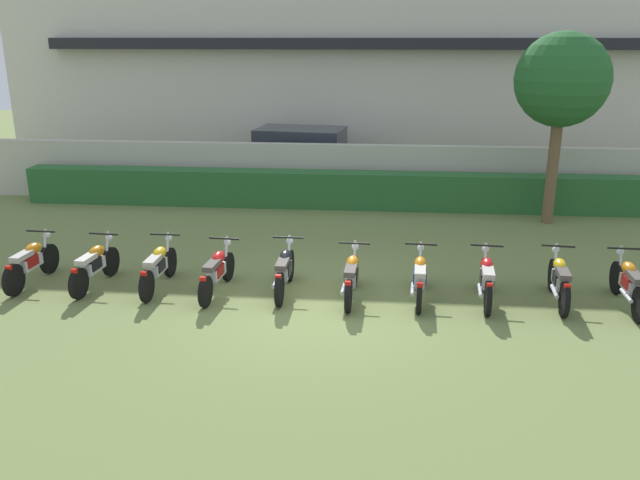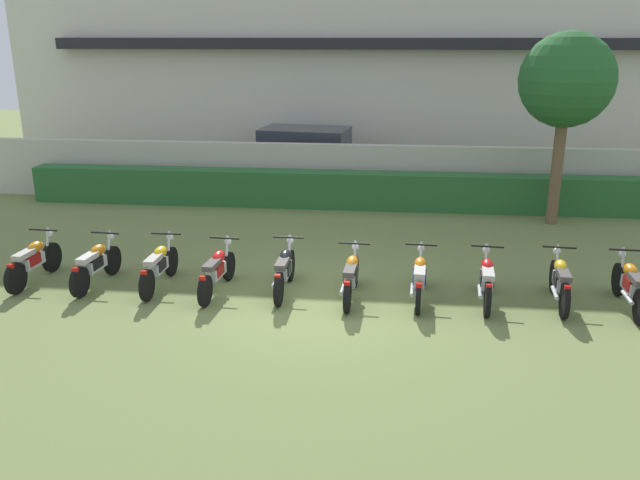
# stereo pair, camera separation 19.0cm
# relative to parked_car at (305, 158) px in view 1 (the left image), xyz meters

# --- Properties ---
(ground) EXTENTS (60.00, 60.00, 0.00)m
(ground) POSITION_rel_parked_car_xyz_m (1.27, -9.54, -0.94)
(ground) COLOR olive
(building) EXTENTS (23.81, 6.50, 8.34)m
(building) POSITION_rel_parked_car_xyz_m (1.27, 4.75, 3.24)
(building) COLOR beige
(building) RESTS_ON ground
(compound_wall) EXTENTS (22.62, 0.30, 1.69)m
(compound_wall) POSITION_rel_parked_car_xyz_m (1.27, -1.77, -0.09)
(compound_wall) COLOR #BCB7A8
(compound_wall) RESTS_ON ground
(hedge_row) EXTENTS (18.09, 0.70, 1.02)m
(hedge_row) POSITION_rel_parked_car_xyz_m (1.27, -2.47, -0.43)
(hedge_row) COLOR #28602D
(hedge_row) RESTS_ON ground
(parked_car) EXTENTS (4.71, 2.56, 1.89)m
(parked_car) POSITION_rel_parked_car_xyz_m (0.00, 0.00, 0.00)
(parked_car) COLOR #9EA3A8
(parked_car) RESTS_ON ground
(tree_near_inspector) EXTENTS (2.32, 2.32, 4.80)m
(tree_near_inspector) POSITION_rel_parked_car_xyz_m (6.77, -3.51, 2.67)
(tree_near_inspector) COLOR brown
(tree_near_inspector) RESTS_ON ground
(motorcycle_in_row_0) EXTENTS (0.60, 1.86, 0.96)m
(motorcycle_in_row_0) POSITION_rel_parked_car_xyz_m (-4.38, -8.95, -0.49)
(motorcycle_in_row_0) COLOR black
(motorcycle_in_row_0) RESTS_ON ground
(motorcycle_in_row_1) EXTENTS (0.60, 1.83, 0.95)m
(motorcycle_in_row_1) POSITION_rel_parked_car_xyz_m (-3.09, -8.97, -0.49)
(motorcycle_in_row_1) COLOR black
(motorcycle_in_row_1) RESTS_ON ground
(motorcycle_in_row_2) EXTENTS (0.60, 1.92, 0.95)m
(motorcycle_in_row_2) POSITION_rel_parked_car_xyz_m (-1.83, -8.95, -0.49)
(motorcycle_in_row_2) COLOR black
(motorcycle_in_row_2) RESTS_ON ground
(motorcycle_in_row_3) EXTENTS (0.60, 1.91, 0.94)m
(motorcycle_in_row_3) POSITION_rel_parked_car_xyz_m (-0.65, -9.07, -0.50)
(motorcycle_in_row_3) COLOR black
(motorcycle_in_row_3) RESTS_ON ground
(motorcycle_in_row_4) EXTENTS (0.60, 1.90, 0.97)m
(motorcycle_in_row_4) POSITION_rel_parked_car_xyz_m (0.62, -8.94, -0.48)
(motorcycle_in_row_4) COLOR black
(motorcycle_in_row_4) RESTS_ON ground
(motorcycle_in_row_5) EXTENTS (0.60, 1.84, 0.95)m
(motorcycle_in_row_5) POSITION_rel_parked_car_xyz_m (1.90, -9.12, -0.49)
(motorcycle_in_row_5) COLOR black
(motorcycle_in_row_5) RESTS_ON ground
(motorcycle_in_row_6) EXTENTS (0.60, 1.83, 0.94)m
(motorcycle_in_row_6) POSITION_rel_parked_car_xyz_m (3.15, -9.04, -0.50)
(motorcycle_in_row_6) COLOR black
(motorcycle_in_row_6) RESTS_ON ground
(motorcycle_in_row_7) EXTENTS (0.60, 1.82, 0.97)m
(motorcycle_in_row_7) POSITION_rel_parked_car_xyz_m (4.35, -9.06, -0.48)
(motorcycle_in_row_7) COLOR black
(motorcycle_in_row_7) RESTS_ON ground
(motorcycle_in_row_8) EXTENTS (0.60, 1.84, 0.97)m
(motorcycle_in_row_8) POSITION_rel_parked_car_xyz_m (5.66, -8.99, -0.48)
(motorcycle_in_row_8) COLOR black
(motorcycle_in_row_8) RESTS_ON ground
(motorcycle_in_row_9) EXTENTS (0.60, 1.93, 0.97)m
(motorcycle_in_row_9) POSITION_rel_parked_car_xyz_m (6.86, -9.06, -0.48)
(motorcycle_in_row_9) COLOR black
(motorcycle_in_row_9) RESTS_ON ground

